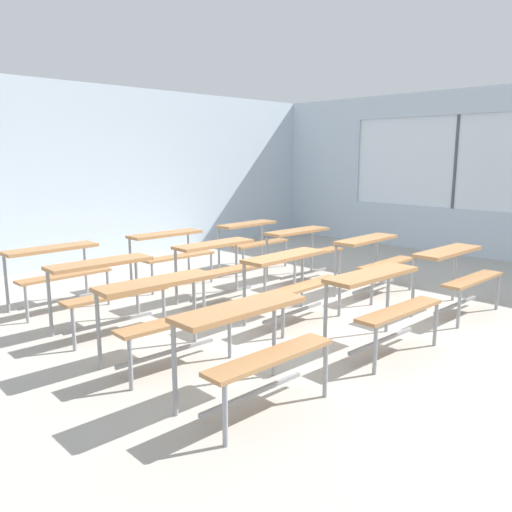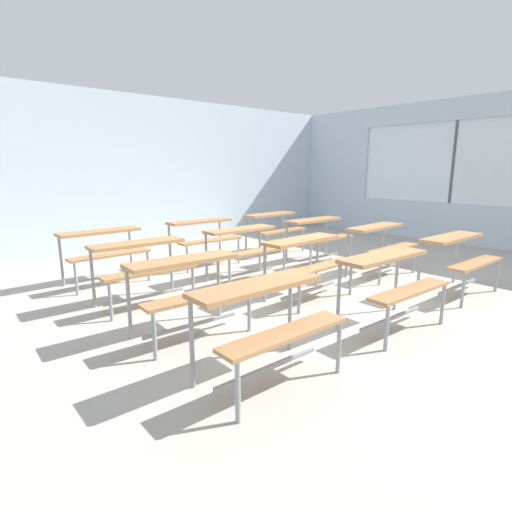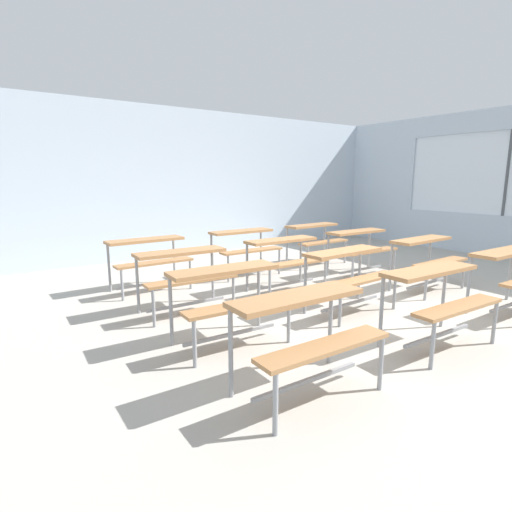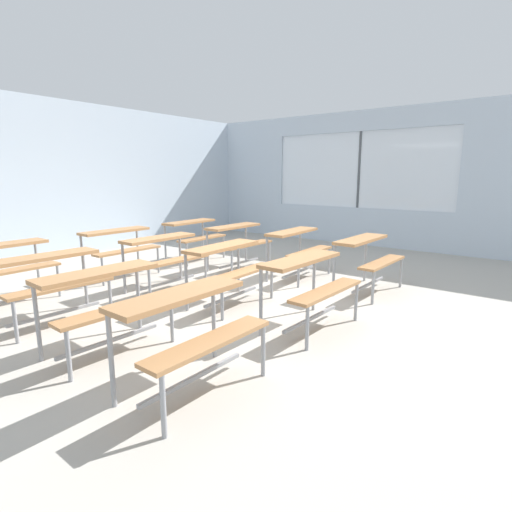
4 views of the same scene
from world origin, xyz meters
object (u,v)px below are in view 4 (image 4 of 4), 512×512
at_px(desk_bench_r2c1, 164,250).
at_px(desk_bench_r2c2, 238,236).
at_px(desk_bench_r0c1, 310,276).
at_px(desk_bench_r0c0, 189,318).
at_px(desk_bench_r3c2, 194,231).
at_px(desk_bench_r3c1, 120,241).
at_px(desk_bench_r0c2, 368,252).
at_px(desk_bench_r1c1, 229,260).
at_px(desk_bench_r1c0, 105,292).
at_px(desk_bench_r2c0, 51,272).
at_px(desk_bench_r3c0, 4,259).
at_px(desk_bench_r1c2, 298,242).

bearing_deg(desk_bench_r2c1, desk_bench_r2c2, 0.99).
height_order(desk_bench_r0c1, desk_bench_r2c2, same).
relative_size(desk_bench_r0c0, desk_bench_r3c2, 0.99).
xyz_separation_m(desk_bench_r0c1, desk_bench_r3c1, (0.08, 3.49, 0.00)).
xyz_separation_m(desk_bench_r0c2, desk_bench_r3c2, (-0.01, 3.42, 0.00)).
bearing_deg(desk_bench_r2c1, desk_bench_r3c2, 34.86).
bearing_deg(desk_bench_r3c2, desk_bench_r0c2, -91.82).
distance_m(desk_bench_r1c1, desk_bench_r2c1, 1.17).
bearing_deg(desk_bench_r0c0, desk_bench_r2c2, 36.01).
relative_size(desk_bench_r2c2, desk_bench_r3c2, 0.99).
bearing_deg(desk_bench_r0c0, desk_bench_r2c1, 55.00).
height_order(desk_bench_r2c1, desk_bench_r3c2, same).
xyz_separation_m(desk_bench_r1c0, desk_bench_r2c0, (0.05, 1.12, 0.00)).
relative_size(desk_bench_r0c0, desk_bench_r0c2, 1.00).
bearing_deg(desk_bench_r2c2, desk_bench_r0c0, -143.89).
distance_m(desk_bench_r0c1, desk_bench_r3c0, 3.83).
bearing_deg(desk_bench_r3c1, desk_bench_r1c2, -53.36).
height_order(desk_bench_r0c0, desk_bench_r3c2, same).
height_order(desk_bench_r2c2, desk_bench_r3c0, same).
height_order(desk_bench_r0c2, desk_bench_r3c0, same).
relative_size(desk_bench_r0c1, desk_bench_r3c1, 1.01).
xyz_separation_m(desk_bench_r0c0, desk_bench_r1c2, (3.37, 1.14, 0.00)).
bearing_deg(desk_bench_r0c0, desk_bench_r1c2, 19.77).
relative_size(desk_bench_r2c0, desk_bench_r3c2, 1.00).
xyz_separation_m(desk_bench_r1c0, desk_bench_r2c2, (3.27, 1.18, 0.00)).
xyz_separation_m(desk_bench_r2c2, desk_bench_r3c1, (-1.57, 1.14, 0.00)).
height_order(desk_bench_r0c2, desk_bench_r1c0, same).
xyz_separation_m(desk_bench_r0c2, desk_bench_r2c0, (-3.24, 2.26, 0.00)).
relative_size(desk_bench_r0c1, desk_bench_r2c2, 1.01).
bearing_deg(desk_bench_r0c0, desk_bench_r3c2, 46.90).
bearing_deg(desk_bench_r1c0, desk_bench_r3c1, 56.37).
bearing_deg(desk_bench_r3c1, desk_bench_r2c1, -91.80).
relative_size(desk_bench_r0c1, desk_bench_r3c2, 1.00).
height_order(desk_bench_r2c1, desk_bench_r2c2, same).
bearing_deg(desk_bench_r0c0, desk_bench_r0c1, -1.19).
relative_size(desk_bench_r1c2, desk_bench_r2c2, 1.01).
height_order(desk_bench_r0c2, desk_bench_r2c2, same).
bearing_deg(desk_bench_r3c2, desk_bench_r2c0, -162.19).
xyz_separation_m(desk_bench_r0c2, desk_bench_r2c1, (-1.64, 2.31, 0.00)).
bearing_deg(desk_bench_r2c2, desk_bench_r2c0, -177.81).
xyz_separation_m(desk_bench_r0c1, desk_bench_r2c2, (1.64, 2.36, 0.00)).
distance_m(desk_bench_r0c1, desk_bench_r2c2, 2.87).
bearing_deg(desk_bench_r2c0, desk_bench_r1c2, -16.57).
distance_m(desk_bench_r2c0, desk_bench_r3c1, 2.04).
relative_size(desk_bench_r0c1, desk_bench_r1c1, 1.00).
xyz_separation_m(desk_bench_r0c2, desk_bench_r3c0, (-3.25, 3.44, 0.00)).
height_order(desk_bench_r1c2, desk_bench_r3c2, same).
distance_m(desk_bench_r2c2, desk_bench_r3c0, 3.42).
bearing_deg(desk_bench_r3c0, desk_bench_r2c1, -36.45).
bearing_deg(desk_bench_r0c2, desk_bench_r0c1, -177.38).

